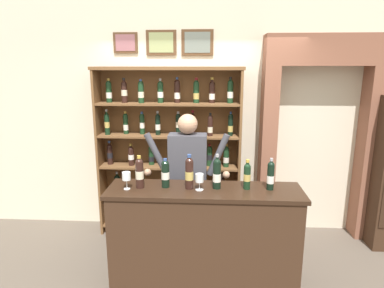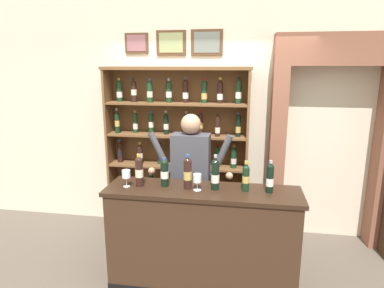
{
  "view_description": "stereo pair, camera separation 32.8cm",
  "coord_description": "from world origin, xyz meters",
  "px_view_note": "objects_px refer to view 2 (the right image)",
  "views": [
    {
      "loc": [
        0.17,
        -3.03,
        2.19
      ],
      "look_at": [
        -0.02,
        0.17,
        1.44
      ],
      "focal_mm": 31.44,
      "sensor_mm": 36.0,
      "label": 1
    },
    {
      "loc": [
        0.5,
        -2.99,
        2.19
      ],
      "look_at": [
        -0.02,
        0.17,
        1.44
      ],
      "focal_mm": 31.44,
      "sensor_mm": 36.0,
      "label": 2
    }
  ],
  "objects_px": {
    "tasting_bottle_rosso": "(215,174)",
    "wine_glass_left": "(197,179)",
    "wine_shelf": "(177,147)",
    "wine_glass_spare": "(126,174)",
    "tasting_bottle_bianco": "(165,172)",
    "tasting_bottle_super_tuscan": "(246,177)",
    "tasting_bottle_grappa": "(188,172)",
    "shopkeeper": "(191,171)",
    "tasting_bottle_vin_santo": "(139,171)",
    "tasting_bottle_brunello": "(270,178)",
    "tasting_counter": "(202,239)"
  },
  "relations": [
    {
      "from": "tasting_bottle_grappa",
      "to": "wine_shelf",
      "type": "bearing_deg",
      "value": 106.55
    },
    {
      "from": "tasting_bottle_brunello",
      "to": "tasting_bottle_vin_santo",
      "type": "bearing_deg",
      "value": -178.53
    },
    {
      "from": "tasting_bottle_vin_santo",
      "to": "wine_shelf",
      "type": "bearing_deg",
      "value": 83.02
    },
    {
      "from": "wine_glass_spare",
      "to": "tasting_bottle_rosso",
      "type": "bearing_deg",
      "value": 4.72
    },
    {
      "from": "tasting_bottle_bianco",
      "to": "tasting_counter",
      "type": "bearing_deg",
      "value": -5.14
    },
    {
      "from": "tasting_bottle_brunello",
      "to": "tasting_counter",
      "type": "bearing_deg",
      "value": -177.33
    },
    {
      "from": "wine_glass_left",
      "to": "wine_shelf",
      "type": "bearing_deg",
      "value": 110.43
    },
    {
      "from": "tasting_bottle_super_tuscan",
      "to": "tasting_bottle_bianco",
      "type": "bearing_deg",
      "value": 179.73
    },
    {
      "from": "tasting_counter",
      "to": "tasting_bottle_vin_santo",
      "type": "relative_size",
      "value": 5.83
    },
    {
      "from": "tasting_bottle_bianco",
      "to": "wine_glass_left",
      "type": "xyz_separation_m",
      "value": [
        0.33,
        -0.06,
        -0.03
      ]
    },
    {
      "from": "tasting_bottle_rosso",
      "to": "wine_glass_left",
      "type": "xyz_separation_m",
      "value": [
        -0.16,
        -0.05,
        -0.04
      ]
    },
    {
      "from": "tasting_bottle_vin_santo",
      "to": "tasting_bottle_super_tuscan",
      "type": "relative_size",
      "value": 1.1
    },
    {
      "from": "tasting_bottle_vin_santo",
      "to": "wine_glass_spare",
      "type": "xyz_separation_m",
      "value": [
        -0.12,
        -0.04,
        -0.03
      ]
    },
    {
      "from": "tasting_bottle_grappa",
      "to": "tasting_bottle_super_tuscan",
      "type": "distance_m",
      "value": 0.55
    },
    {
      "from": "wine_shelf",
      "to": "wine_glass_spare",
      "type": "bearing_deg",
      "value": -102.23
    },
    {
      "from": "wine_shelf",
      "to": "wine_glass_left",
      "type": "bearing_deg",
      "value": -69.57
    },
    {
      "from": "tasting_counter",
      "to": "tasting_bottle_grappa",
      "type": "xyz_separation_m",
      "value": [
        -0.15,
        0.01,
        0.68
      ]
    },
    {
      "from": "tasting_bottle_vin_santo",
      "to": "tasting_bottle_super_tuscan",
      "type": "distance_m",
      "value": 1.03
    },
    {
      "from": "shopkeeper",
      "to": "tasting_bottle_bianco",
      "type": "bearing_deg",
      "value": -111.59
    },
    {
      "from": "wine_glass_spare",
      "to": "wine_glass_left",
      "type": "bearing_deg",
      "value": 1.48
    },
    {
      "from": "tasting_bottle_super_tuscan",
      "to": "tasting_counter",
      "type": "bearing_deg",
      "value": -175.71
    },
    {
      "from": "tasting_bottle_vin_santo",
      "to": "tasting_bottle_super_tuscan",
      "type": "xyz_separation_m",
      "value": [
        1.03,
        0.03,
        -0.02
      ]
    },
    {
      "from": "tasting_bottle_rosso",
      "to": "wine_glass_left",
      "type": "height_order",
      "value": "tasting_bottle_rosso"
    },
    {
      "from": "tasting_bottle_brunello",
      "to": "wine_glass_left",
      "type": "bearing_deg",
      "value": -175.27
    },
    {
      "from": "wine_shelf",
      "to": "tasting_bottle_vin_santo",
      "type": "relative_size",
      "value": 6.77
    },
    {
      "from": "tasting_bottle_rosso",
      "to": "tasting_bottle_super_tuscan",
      "type": "relative_size",
      "value": 1.17
    },
    {
      "from": "wine_shelf",
      "to": "tasting_bottle_rosso",
      "type": "distance_m",
      "value": 1.27
    },
    {
      "from": "wine_shelf",
      "to": "tasting_bottle_vin_santo",
      "type": "xyz_separation_m",
      "value": [
        -0.14,
        -1.15,
        0.03
      ]
    },
    {
      "from": "tasting_bottle_grappa",
      "to": "tasting_bottle_super_tuscan",
      "type": "xyz_separation_m",
      "value": [
        0.55,
        0.02,
        -0.02
      ]
    },
    {
      "from": "shopkeeper",
      "to": "wine_glass_spare",
      "type": "relative_size",
      "value": 10.02
    },
    {
      "from": "wine_shelf",
      "to": "tasting_bottle_bianco",
      "type": "distance_m",
      "value": 1.11
    },
    {
      "from": "tasting_bottle_grappa",
      "to": "tasting_bottle_rosso",
      "type": "bearing_deg",
      "value": 3.91
    },
    {
      "from": "tasting_bottle_bianco",
      "to": "wine_glass_left",
      "type": "height_order",
      "value": "tasting_bottle_bianco"
    },
    {
      "from": "tasting_bottle_grappa",
      "to": "wine_glass_spare",
      "type": "relative_size",
      "value": 2.01
    },
    {
      "from": "tasting_bottle_bianco",
      "to": "tasting_bottle_super_tuscan",
      "type": "relative_size",
      "value": 0.98
    },
    {
      "from": "shopkeeper",
      "to": "tasting_bottle_vin_santo",
      "type": "distance_m",
      "value": 0.67
    },
    {
      "from": "tasting_bottle_vin_santo",
      "to": "wine_glass_left",
      "type": "distance_m",
      "value": 0.58
    },
    {
      "from": "wine_shelf",
      "to": "wine_glass_spare",
      "type": "relative_size",
      "value": 12.91
    },
    {
      "from": "shopkeeper",
      "to": "wine_glass_left",
      "type": "distance_m",
      "value": 0.55
    },
    {
      "from": "tasting_bottle_vin_santo",
      "to": "tasting_bottle_brunello",
      "type": "relative_size",
      "value": 1.04
    },
    {
      "from": "wine_shelf",
      "to": "wine_glass_spare",
      "type": "height_order",
      "value": "wine_shelf"
    },
    {
      "from": "shopkeeper",
      "to": "tasting_bottle_brunello",
      "type": "xyz_separation_m",
      "value": [
        0.82,
        -0.46,
        0.13
      ]
    },
    {
      "from": "tasting_bottle_super_tuscan",
      "to": "wine_glass_spare",
      "type": "xyz_separation_m",
      "value": [
        -1.14,
        -0.07,
        -0.01
      ]
    },
    {
      "from": "shopkeeper",
      "to": "tasting_bottle_grappa",
      "type": "distance_m",
      "value": 0.51
    },
    {
      "from": "tasting_bottle_vin_santo",
      "to": "tasting_bottle_grappa",
      "type": "relative_size",
      "value": 0.95
    },
    {
      "from": "tasting_bottle_vin_santo",
      "to": "tasting_bottle_bianco",
      "type": "height_order",
      "value": "tasting_bottle_vin_santo"
    },
    {
      "from": "tasting_bottle_super_tuscan",
      "to": "tasting_bottle_grappa",
      "type": "bearing_deg",
      "value": -177.72
    },
    {
      "from": "tasting_counter",
      "to": "tasting_bottle_grappa",
      "type": "relative_size",
      "value": 5.54
    },
    {
      "from": "tasting_bottle_rosso",
      "to": "tasting_bottle_super_tuscan",
      "type": "bearing_deg",
      "value": 0.78
    },
    {
      "from": "tasting_bottle_vin_santo",
      "to": "tasting_counter",
      "type": "bearing_deg",
      "value": 0.28
    }
  ]
}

